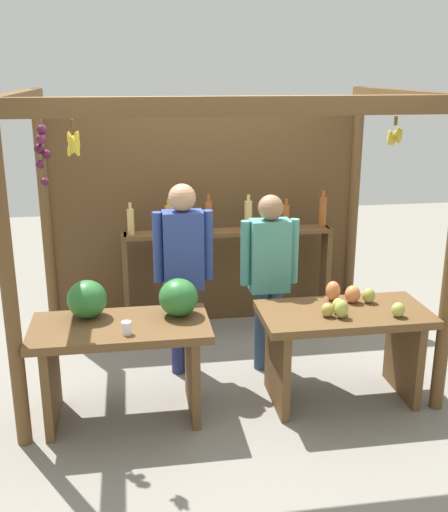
{
  "coord_description": "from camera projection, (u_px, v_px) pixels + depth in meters",
  "views": [
    {
      "loc": [
        -0.72,
        -4.78,
        2.45
      ],
      "look_at": [
        0.0,
        -0.2,
        1.03
      ],
      "focal_mm": 42.89,
      "sensor_mm": 36.0,
      "label": 1
    }
  ],
  "objects": [
    {
      "name": "fruit_counter_left",
      "position": [
        125.0,
        334.0,
        4.39
      ],
      "size": [
        1.26,
        0.68,
        1.01
      ],
      "color": "brown",
      "rests_on": "ground"
    },
    {
      "name": "bottle_shelf_unit",
      "position": [
        229.0,
        251.0,
        5.83
      ],
      "size": [
        2.01,
        0.22,
        1.35
      ],
      "color": "brown",
      "rests_on": "ground"
    },
    {
      "name": "ground_plane",
      "position": [
        221.0,
        363.0,
        5.34
      ],
      "size": [
        12.0,
        12.0,
        0.0
      ],
      "primitive_type": "plane",
      "color": "gray",
      "rests_on": "ground"
    },
    {
      "name": "fruit_counter_right",
      "position": [
        344.0,
        333.0,
        4.62
      ],
      "size": [
        1.26,
        0.64,
        0.89
      ],
      "color": "brown",
      "rests_on": "ground"
    },
    {
      "name": "vendor_man",
      "position": [
        183.0,
        263.0,
        4.91
      ],
      "size": [
        0.48,
        0.22,
        1.61
      ],
      "rotation": [
        0.0,
        0.0,
        0.17
      ],
      "color": "navy",
      "rests_on": "ground"
    },
    {
      "name": "market_stall",
      "position": [
        212.0,
        201.0,
        5.37
      ],
      "size": [
        3.13,
        2.06,
        2.3
      ],
      "color": "brown",
      "rests_on": "ground"
    },
    {
      "name": "vendor_woman",
      "position": [
        269.0,
        268.0,
        5.0
      ],
      "size": [
        0.48,
        0.2,
        1.51
      ],
      "rotation": [
        0.0,
        0.0,
        0.06
      ],
      "color": "navy",
      "rests_on": "ground"
    }
  ]
}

